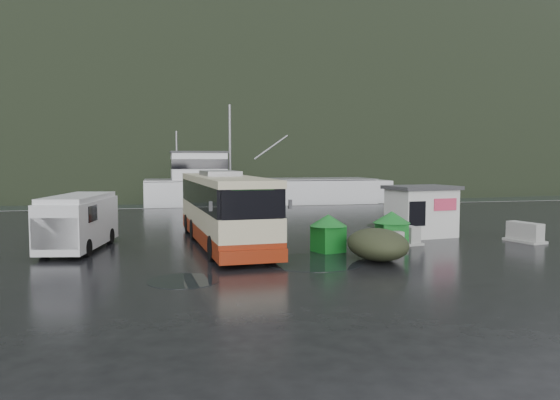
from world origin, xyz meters
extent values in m
plane|color=black|center=(0.00, 0.00, 0.00)|extent=(160.00, 160.00, 0.00)
cube|color=black|center=(0.00, 110.00, 0.00)|extent=(300.00, 180.00, 0.02)
cube|color=#999993|center=(0.00, 20.00, 0.00)|extent=(160.00, 0.60, 1.50)
ellipsoid|color=black|center=(10.00, 250.00, 0.00)|extent=(780.00, 540.00, 570.00)
cylinder|color=black|center=(1.22, -3.71, 0.01)|extent=(3.60, 3.60, 0.01)
cylinder|color=black|center=(-3.53, -5.74, 0.01)|extent=(2.24, 2.24, 0.01)
cylinder|color=black|center=(8.82, 5.72, 0.01)|extent=(3.24, 3.24, 0.01)
camera|label=1|loc=(-4.32, -22.54, 3.73)|focal=35.00mm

